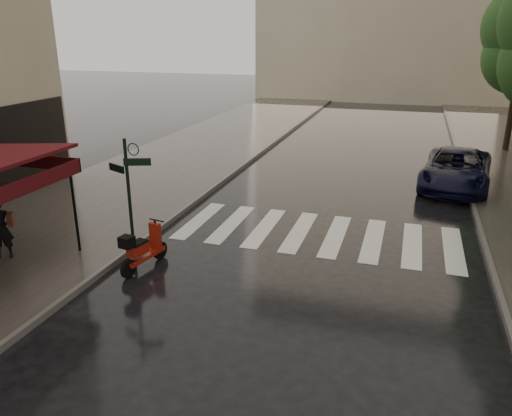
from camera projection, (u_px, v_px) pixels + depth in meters
The scene contains 8 objects.
ground at pixel (110, 328), 9.76m from camera, with size 120.00×120.00×0.00m, color black.
sidewalk_near at pixel (174, 163), 21.81m from camera, with size 6.00×60.00×0.12m, color #38332D.
curb_near at pixel (240, 168), 20.95m from camera, with size 0.12×60.00×0.16m, color #595651.
curb_far at pixel (467, 187), 18.44m from camera, with size 0.12×60.00×0.16m, color #595651.
crosswalk at pixel (317, 233), 14.32m from camera, with size 7.85×3.20×0.01m.
signpost at pixel (129, 190), 12.19m from camera, with size 1.17×0.29×3.10m.
scooter at pixel (142, 250), 12.05m from camera, with size 0.60×1.63×1.08m.
parked_car at pixel (456, 169), 18.42m from camera, with size 2.31×5.00×1.39m, color black.
Camera 1 is at (5.26, -7.19, 5.46)m, focal length 35.00 mm.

